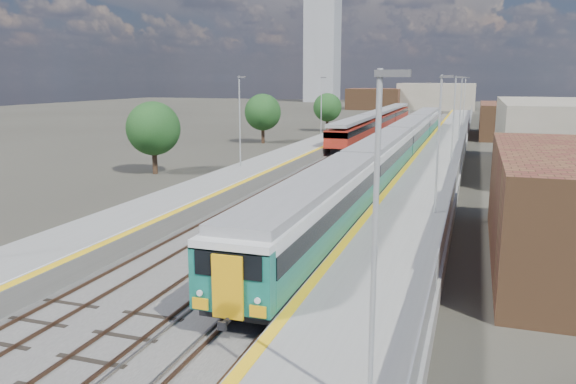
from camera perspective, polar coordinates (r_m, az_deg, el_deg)
The scene contains 11 objects.
ground at distance 60.40m, azimuth 10.24°, elevation 3.37°, with size 320.00×320.00×0.00m, color #47443A.
ballast_bed at distance 63.19m, azimuth 8.55°, elevation 3.81°, with size 10.50×155.00×0.06m, color #565451.
tracks at distance 64.72m, azimuth 9.33°, elevation 4.03°, with size 8.96×160.00×0.17m.
platform_right at distance 62.28m, azimuth 15.41°, elevation 3.88°, with size 4.70×155.00×8.52m.
platform_left at distance 64.62m, azimuth 2.60°, elevation 4.53°, with size 4.30×155.00×8.52m.
buildings at distance 150.21m, azimuth 8.44°, elevation 12.27°, with size 72.00×185.50×40.00m.
green_train at distance 55.06m, azimuth 11.12°, elevation 4.87°, with size 2.82×78.59×3.11m.
red_train at distance 86.35m, azimuth 9.16°, elevation 7.14°, with size 2.69×54.62×3.40m.
tree_a at distance 50.68m, azimuth -13.53°, elevation 6.28°, with size 4.71×4.71×6.38m.
tree_b at distance 73.22m, azimuth -2.58°, elevation 8.10°, with size 4.71×4.71×6.39m.
tree_c at distance 89.78m, azimuth 4.03°, elevation 8.57°, with size 4.47×4.47×6.05m.
Camera 1 is at (8.44, -9.22, 8.33)m, focal length 35.00 mm.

